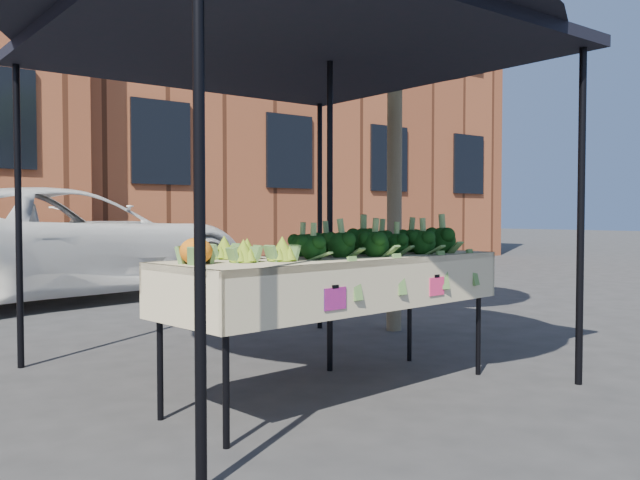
{
  "coord_description": "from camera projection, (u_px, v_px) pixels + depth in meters",
  "views": [
    {
      "loc": [
        -2.97,
        -3.45,
        1.17
      ],
      "look_at": [
        -0.23,
        0.07,
        1.0
      ],
      "focal_mm": 37.51,
      "sensor_mm": 36.0,
      "label": 1
    }
  ],
  "objects": [
    {
      "name": "ground",
      "position": [
        352.0,
        385.0,
        4.59
      ],
      "size": [
        90.0,
        90.0,
        0.0
      ],
      "primitive_type": "plane",
      "color": "#2A2A2C"
    },
    {
      "name": "table",
      "position": [
        339.0,
        326.0,
        4.33
      ],
      "size": [
        2.47,
        1.03,
        0.9
      ],
      "color": "beige",
      "rests_on": "ground"
    },
    {
      "name": "canopy",
      "position": [
        285.0,
        187.0,
        4.8
      ],
      "size": [
        3.16,
        3.16,
        2.74
      ],
      "primitive_type": null,
      "color": "black",
      "rests_on": "ground"
    },
    {
      "name": "broccoli_heap",
      "position": [
        368.0,
        237.0,
        4.49
      ],
      "size": [
        1.35,
        0.55,
        0.24
      ],
      "primitive_type": "ellipsoid",
      "color": "black",
      "rests_on": "table"
    },
    {
      "name": "romanesco_cluster",
      "position": [
        248.0,
        245.0,
        3.92
      ],
      "size": [
        0.41,
        0.55,
        0.18
      ],
      "primitive_type": "ellipsoid",
      "color": "#94AD25",
      "rests_on": "table"
    },
    {
      "name": "cauliflower_pair",
      "position": [
        196.0,
        249.0,
        3.62
      ],
      "size": [
        0.18,
        0.18,
        0.16
      ],
      "primitive_type": "ellipsoid",
      "color": "orange",
      "rests_on": "table"
    },
    {
      "name": "vehicle",
      "position": [
        60.0,
        99.0,
        9.16
      ],
      "size": [
        2.02,
        2.81,
        5.52
      ],
      "primitive_type": "imported",
      "rotation": [
        0.0,
        0.0,
        1.78
      ],
      "color": "white",
      "rests_on": "ground"
    },
    {
      "name": "street_tree",
      "position": [
        395.0,
        115.0,
        6.68
      ],
      "size": [
        2.2,
        2.2,
        4.34
      ],
      "primitive_type": null,
      "color": "#1E4C14",
      "rests_on": "ground"
    },
    {
      "name": "building_right",
      "position": [
        250.0,
        104.0,
        18.58
      ],
      "size": [
        12.0,
        8.0,
        8.5
      ],
      "primitive_type": "cube",
      "color": "brown",
      "rests_on": "ground"
    }
  ]
}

